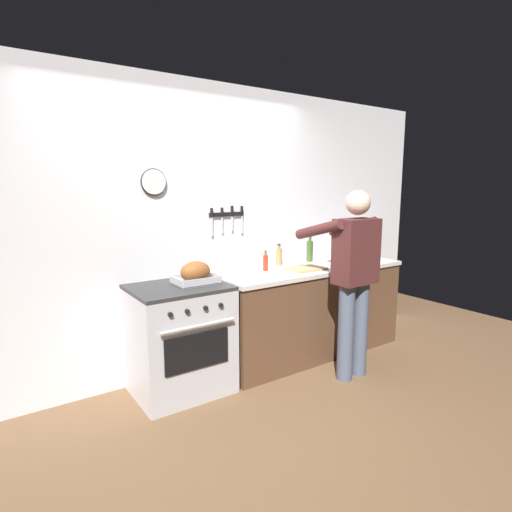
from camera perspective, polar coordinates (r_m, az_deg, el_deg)
ground_plane at (r=3.07m, az=2.37°, el=-23.89°), size 8.00×8.00×0.00m
wall_back at (r=3.75m, az=-10.01°, el=3.45°), size 6.00×0.13×2.60m
counter_block at (r=4.28m, az=7.46°, el=-7.27°), size 2.03×0.65×0.90m
stove at (r=3.53m, az=-10.41°, el=-11.16°), size 0.76×0.67×0.90m
person_cook at (r=3.70m, az=13.25°, el=-2.21°), size 0.51×0.63×1.66m
roasting_pan at (r=3.43m, az=-8.31°, el=-2.39°), size 0.35×0.26×0.19m
cutting_board at (r=4.00m, az=6.91°, el=-1.75°), size 0.36×0.24×0.02m
bottle_hot_sauce at (r=3.92m, az=1.32°, el=-0.88°), size 0.05×0.05×0.19m
bottle_vinegar at (r=4.18m, az=3.18°, el=-0.08°), size 0.06×0.06×0.22m
bottle_olive_oil at (r=4.44m, az=7.41°, el=0.75°), size 0.07×0.07×0.28m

